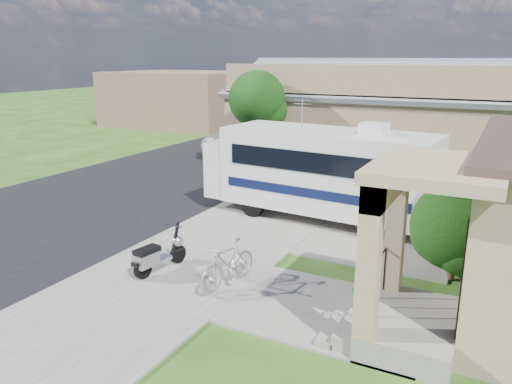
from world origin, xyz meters
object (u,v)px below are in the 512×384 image
at_px(bicycle, 228,266).
at_px(van, 302,123).
at_px(motorhome, 319,170).
at_px(scooter, 157,255).
at_px(pickup_truck, 255,139).
at_px(shrub, 460,222).
at_px(garden_hose, 362,296).

relative_size(bicycle, van, 0.29).
bearing_deg(motorhome, van, 118.90).
bearing_deg(scooter, pickup_truck, 117.38).
relative_size(scooter, pickup_truck, 0.27).
bearing_deg(motorhome, pickup_truck, 132.96).
distance_m(shrub, scooter, 7.14).
bearing_deg(van, shrub, -66.59).
bearing_deg(garden_hose, scooter, -168.93).
bearing_deg(bicycle, van, 119.00).
xyz_separation_m(bicycle, pickup_truck, (-6.77, 14.42, 0.32)).
relative_size(pickup_truck, garden_hose, 13.52).
bearing_deg(garden_hose, shrub, 50.99).
distance_m(shrub, garden_hose, 2.93).
bearing_deg(scooter, van, 112.03).
bearing_deg(shrub, garden_hose, -129.01).
height_order(shrub, scooter, shrub).
distance_m(scooter, bicycle, 1.91).
bearing_deg(bicycle, motorhome, 100.71).
relative_size(scooter, garden_hose, 3.65).
bearing_deg(motorhome, shrub, -27.88).
height_order(motorhome, bicycle, motorhome).
relative_size(scooter, bicycle, 0.93).
bearing_deg(garden_hose, motorhome, 120.05).
xyz_separation_m(pickup_truck, van, (-0.15, 6.92, 0.04)).
bearing_deg(bicycle, pickup_truck, 126.19).
bearing_deg(van, scooter, -85.18).
xyz_separation_m(bicycle, van, (-6.92, 21.34, 0.36)).
relative_size(motorhome, shrub, 2.72).
relative_size(shrub, garden_hose, 6.16).
height_order(motorhome, shrub, motorhome).
distance_m(scooter, garden_hose, 4.89).
bearing_deg(van, bicycle, -80.35).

